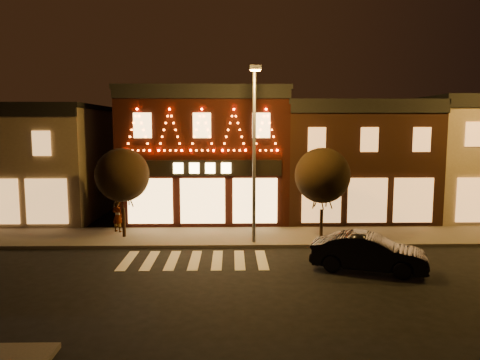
{
  "coord_description": "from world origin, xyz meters",
  "views": [
    {
      "loc": [
        1.63,
        -15.83,
        6.0
      ],
      "look_at": [
        2.02,
        4.0,
        3.62
      ],
      "focal_mm": 34.08,
      "sensor_mm": 36.0,
      "label": 1
    }
  ],
  "objects": [
    {
      "name": "ground",
      "position": [
        0.0,
        0.0,
        0.0
      ],
      "size": [
        120.0,
        120.0,
        0.0
      ],
      "primitive_type": "plane",
      "color": "black",
      "rests_on": "ground"
    },
    {
      "name": "sidewalk_far",
      "position": [
        2.0,
        8.0,
        0.07
      ],
      "size": [
        44.0,
        4.0,
        0.15
      ],
      "primitive_type": "cube",
      "color": "#47423D",
      "rests_on": "ground"
    },
    {
      "name": "building_left",
      "position": [
        -13.0,
        13.99,
        3.66
      ],
      "size": [
        12.2,
        8.28,
        7.3
      ],
      "color": "#7A6B57",
      "rests_on": "ground"
    },
    {
      "name": "building_pulp",
      "position": [
        0.0,
        13.98,
        4.16
      ],
      "size": [
        10.2,
        8.34,
        8.3
      ],
      "color": "black",
      "rests_on": "ground"
    },
    {
      "name": "building_right_a",
      "position": [
        9.5,
        13.99,
        3.76
      ],
      "size": [
        9.2,
        8.28,
        7.5
      ],
      "color": "#351C12",
      "rests_on": "ground"
    },
    {
      "name": "streetlamp_mid",
      "position": [
        2.76,
        6.35,
        5.18
      ],
      "size": [
        0.54,
        1.96,
        8.58
      ],
      "rotation": [
        0.0,
        0.0,
        0.02
      ],
      "color": "#59595E",
      "rests_on": "sidewalk_far"
    },
    {
      "name": "tree_left",
      "position": [
        -4.04,
        7.86,
        3.43
      ],
      "size": [
        2.8,
        2.8,
        4.68
      ],
      "rotation": [
        0.0,
        0.0,
        0.18
      ],
      "color": "black",
      "rests_on": "sidewalk_far"
    },
    {
      "name": "tree_right",
      "position": [
        6.29,
        7.14,
        3.46
      ],
      "size": [
        2.83,
        2.83,
        4.73
      ],
      "rotation": [
        0.0,
        0.0,
        -0.1
      ],
      "color": "black",
      "rests_on": "sidewalk_far"
    },
    {
      "name": "dark_sedan",
      "position": [
        7.32,
        2.4,
        0.77
      ],
      "size": [
        4.93,
        3.12,
        1.53
      ],
      "primitive_type": "imported",
      "rotation": [
        0.0,
        0.0,
        1.22
      ],
      "color": "black",
      "rests_on": "ground"
    },
    {
      "name": "pedestrian",
      "position": [
        -4.64,
        8.97,
        1.02
      ],
      "size": [
        0.75,
        0.64,
        1.73
      ],
      "primitive_type": "imported",
      "rotation": [
        0.0,
        0.0,
        2.71
      ],
      "color": "gray",
      "rests_on": "sidewalk_far"
    }
  ]
}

